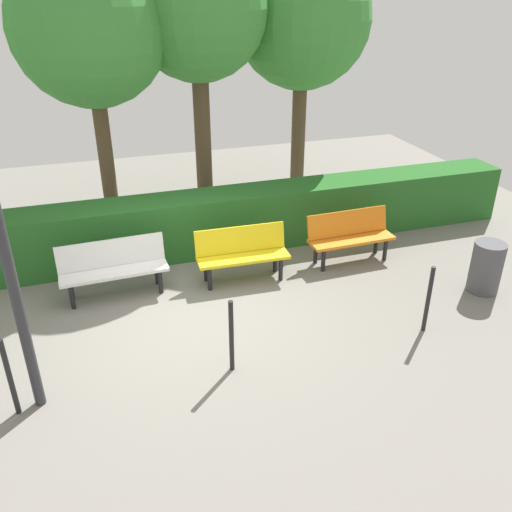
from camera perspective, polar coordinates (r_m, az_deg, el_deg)
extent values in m
plane|color=gray|center=(8.09, -6.92, -5.60)|extent=(16.00, 16.00, 0.00)
cube|color=orange|center=(9.31, 10.06, 1.71)|extent=(1.49, 0.46, 0.05)
cube|color=orange|center=(9.36, 9.62, 3.49)|extent=(1.48, 0.18, 0.42)
cylinder|color=black|center=(9.58, 13.48, 0.65)|extent=(0.07, 0.07, 0.39)
cylinder|color=black|center=(9.80, 12.57, 1.39)|extent=(0.07, 0.07, 0.39)
cylinder|color=black|center=(9.03, 7.12, -0.46)|extent=(0.07, 0.07, 0.39)
cylinder|color=black|center=(9.27, 6.31, 0.36)|extent=(0.07, 0.07, 0.39)
cube|color=yellow|center=(8.58, -1.36, -0.16)|extent=(1.48, 0.47, 0.05)
cube|color=yellow|center=(8.64, -1.70, 1.79)|extent=(1.47, 0.17, 0.42)
cylinder|color=black|center=(8.70, 2.62, -1.40)|extent=(0.07, 0.07, 0.39)
cylinder|color=black|center=(8.95, 2.03, -0.51)|extent=(0.07, 0.07, 0.39)
cylinder|color=black|center=(8.45, -4.92, -2.43)|extent=(0.07, 0.07, 0.39)
cylinder|color=black|center=(8.71, -5.31, -1.49)|extent=(0.07, 0.07, 0.39)
cube|color=white|center=(8.43, -14.73, -1.64)|extent=(1.62, 0.48, 0.05)
cube|color=white|center=(8.50, -15.06, 0.33)|extent=(1.61, 0.16, 0.42)
cylinder|color=black|center=(8.47, -10.06, -2.70)|extent=(0.07, 0.07, 0.39)
cylinder|color=black|center=(8.73, -10.44, -1.77)|extent=(0.07, 0.07, 0.39)
cylinder|color=black|center=(8.40, -18.84, -4.13)|extent=(0.07, 0.07, 0.39)
cylinder|color=black|center=(8.66, -18.95, -3.15)|extent=(0.07, 0.07, 0.39)
cube|color=#266023|center=(9.61, -3.94, 3.66)|extent=(11.21, 0.79, 1.05)
cylinder|color=brown|center=(11.99, 4.50, 12.96)|extent=(0.30, 0.30, 2.83)
sphere|color=#3D8C38|center=(11.64, 4.93, 23.65)|extent=(2.71, 2.71, 2.71)
cylinder|color=brown|center=(10.96, -5.63, 12.32)|extent=(0.32, 0.32, 3.12)
sphere|color=#3D8C38|center=(10.60, -6.25, 24.56)|extent=(2.56, 2.56, 2.56)
cylinder|color=brown|center=(10.57, -15.57, 10.12)|extent=(0.27, 0.27, 2.84)
sphere|color=#3D8C38|center=(10.18, -17.23, 22.10)|extent=(2.66, 2.66, 2.66)
cylinder|color=black|center=(7.69, 17.72, -4.38)|extent=(0.06, 0.06, 1.00)
cylinder|color=black|center=(6.63, -2.61, -8.46)|extent=(0.06, 0.06, 1.00)
cylinder|color=black|center=(6.59, -24.54, -11.61)|extent=(0.06, 0.06, 1.00)
cylinder|color=#2D2D33|center=(6.00, -24.51, -1.73)|extent=(0.12, 0.12, 3.41)
cylinder|color=#4C4C51|center=(9.03, 23.12, -1.10)|extent=(0.47, 0.47, 0.82)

